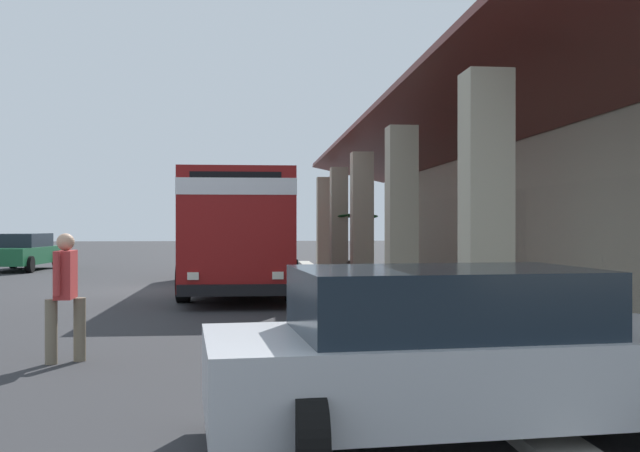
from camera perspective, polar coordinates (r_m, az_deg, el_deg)
ground at (r=21.47m, az=8.99°, el=-4.78°), size 120.00×120.00×0.00m
curb_strip at (r=19.14m, az=1.92°, el=-5.20°), size 30.48×0.50×0.12m
transit_bus at (r=21.13m, az=-6.21°, el=0.17°), size 11.22×2.87×3.34m
parked_sedan_green at (r=31.49m, az=-22.24°, el=-1.85°), size 4.51×2.22×1.47m
parked_sedan_silver at (r=6.40m, az=10.88°, el=-9.67°), size 2.70×4.55×1.47m
pedestrian at (r=10.32m, az=-19.22°, el=-4.70°), size 0.69×0.48×1.72m
potted_palm at (r=24.23m, az=2.85°, el=-2.57°), size 1.81×1.43×2.28m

